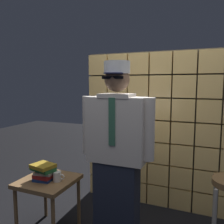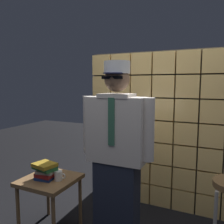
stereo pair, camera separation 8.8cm
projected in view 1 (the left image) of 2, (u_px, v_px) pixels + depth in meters
name	position (u px, v px, depth m)	size (l,w,h in m)	color
glass_block_wall	(160.00, 131.00, 2.87)	(1.93, 0.10, 1.93)	#F2C672
standing_person	(117.00, 154.00, 2.11)	(0.68, 0.29, 1.71)	#1E2333
side_table	(48.00, 186.00, 2.37)	(0.52, 0.52, 0.56)	brown
book_stack	(44.00, 171.00, 2.32)	(0.28, 0.22, 0.17)	navy
coffee_mug	(57.00, 176.00, 2.30)	(0.13, 0.08, 0.09)	silver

